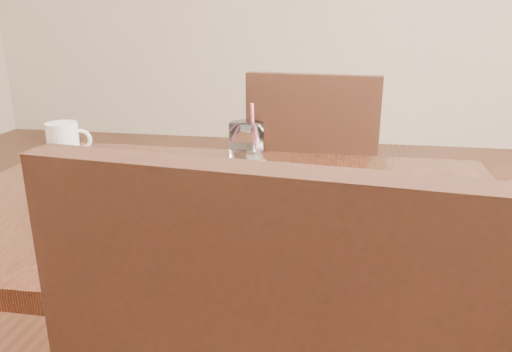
% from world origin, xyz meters
% --- Properties ---
extents(table, '(1.20, 0.80, 0.75)m').
position_xyz_m(table, '(0.00, 0.00, 0.67)').
color(table, black).
rests_on(table, ground).
extents(chair_far, '(0.47, 0.47, 0.94)m').
position_xyz_m(chair_far, '(0.14, 0.75, 0.53)').
color(chair_far, black).
rests_on(chair_far, ground).
extents(fries_plate, '(0.38, 0.35, 0.02)m').
position_xyz_m(fries_plate, '(0.06, -0.04, 0.76)').
color(fries_plate, white).
rests_on(fries_plate, table).
extents(loaded_fries, '(0.27, 0.25, 0.07)m').
position_xyz_m(loaded_fries, '(0.06, -0.04, 0.81)').
color(loaded_fries, '#DE9243').
rests_on(loaded_fries, fries_plate).
extents(napkin, '(0.17, 0.11, 0.01)m').
position_xyz_m(napkin, '(-0.26, -0.09, 0.75)').
color(napkin, silver).
rests_on(napkin, table).
extents(cutlery, '(0.20, 0.10, 0.01)m').
position_xyz_m(cutlery, '(-0.26, -0.08, 0.76)').
color(cutlery, silver).
rests_on(cutlery, napkin).
extents(water_glass, '(0.08, 0.08, 0.18)m').
position_xyz_m(water_glass, '(0.01, 0.16, 0.81)').
color(water_glass, white).
rests_on(water_glass, table).
extents(coffee_mug, '(0.12, 0.09, 0.09)m').
position_xyz_m(coffee_mug, '(-0.52, 0.25, 0.80)').
color(coffee_mug, white).
rests_on(coffee_mug, table).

